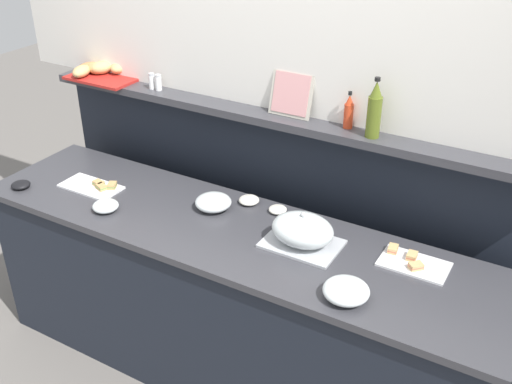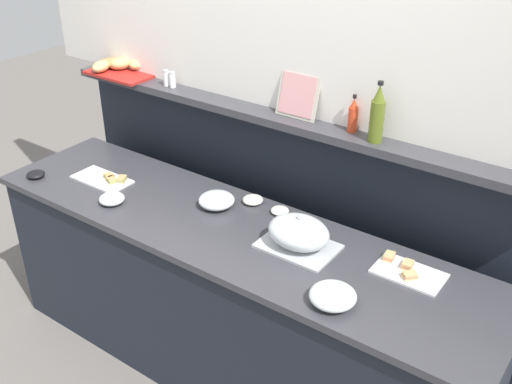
{
  "view_description": "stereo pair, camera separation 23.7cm",
  "coord_description": "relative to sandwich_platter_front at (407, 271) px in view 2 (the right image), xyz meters",
  "views": [
    {
      "loc": [
        1.31,
        -2.0,
        2.43
      ],
      "look_at": [
        0.09,
        0.1,
        1.08
      ],
      "focal_mm": 42.43,
      "sensor_mm": 36.0,
      "label": 1
    },
    {
      "loc": [
        1.51,
        -1.87,
        2.43
      ],
      "look_at": [
        0.09,
        0.1,
        1.08
      ],
      "focal_mm": 42.43,
      "sensor_mm": 36.0,
      "label": 2
    }
  ],
  "objects": [
    {
      "name": "sandwich_platter_rear",
      "position": [
        -1.65,
        -0.17,
        -0.0
      ],
      "size": [
        0.33,
        0.17,
        0.04
      ],
      "color": "white",
      "rests_on": "buffet_counter"
    },
    {
      "name": "framed_picture",
      "position": [
        -0.76,
        0.32,
        0.52
      ],
      "size": [
        0.22,
        0.07,
        0.22
      ],
      "color": "#B2AD9E",
      "rests_on": "back_ledge_unit"
    },
    {
      "name": "condiment_bowl_red",
      "position": [
        -0.87,
        0.1,
        0.01
      ],
      "size": [
        0.1,
        0.1,
        0.04
      ],
      "primitive_type": "ellipsoid",
      "color": "silver",
      "rests_on": "buffet_counter"
    },
    {
      "name": "pepper_shaker",
      "position": [
        -1.53,
        0.28,
        0.45
      ],
      "size": [
        0.03,
        0.03,
        0.09
      ],
      "color": "white",
      "rests_on": "back_ledge_unit"
    },
    {
      "name": "buffet_counter",
      "position": [
        -0.83,
        -0.15,
        -0.46
      ],
      "size": [
        2.64,
        0.66,
        0.91
      ],
      "color": "black",
      "rests_on": "ground_plane"
    },
    {
      "name": "condiment_bowl_dark",
      "position": [
        -0.7,
        0.09,
        0.01
      ],
      "size": [
        0.09,
        0.09,
        0.03
      ],
      "primitive_type": "ellipsoid",
      "color": "silver",
      "rests_on": "buffet_counter"
    },
    {
      "name": "glass_bowl_large",
      "position": [
        -0.99,
        -0.04,
        0.02
      ],
      "size": [
        0.18,
        0.18,
        0.07
      ],
      "color": "silver",
      "rests_on": "buffet_counter"
    },
    {
      "name": "glass_bowl_medium",
      "position": [
        -1.44,
        -0.32,
        0.01
      ],
      "size": [
        0.13,
        0.13,
        0.05
      ],
      "color": "silver",
      "rests_on": "buffet_counter"
    },
    {
      "name": "olive_oil_bottle",
      "position": [
        -0.32,
        0.27,
        0.53
      ],
      "size": [
        0.06,
        0.06,
        0.28
      ],
      "color": "#56661E",
      "rests_on": "back_ledge_unit"
    },
    {
      "name": "sandwich_platter_front",
      "position": [
        0.0,
        0.0,
        0.0
      ],
      "size": [
        0.29,
        0.17,
        0.04
      ],
      "color": "white",
      "rests_on": "buffet_counter"
    },
    {
      "name": "hot_sauce_bottle",
      "position": [
        -0.46,
        0.31,
        0.49
      ],
      "size": [
        0.04,
        0.04,
        0.18
      ],
      "color": "red",
      "rests_on": "back_ledge_unit"
    },
    {
      "name": "back_ledge_unit",
      "position": [
        -0.83,
        0.35,
        -0.22
      ],
      "size": [
        2.74,
        0.22,
        1.33
      ],
      "color": "black",
      "rests_on": "ground_plane"
    },
    {
      "name": "bread_basket",
      "position": [
        -1.96,
        0.29,
        0.44
      ],
      "size": [
        0.4,
        0.32,
        0.08
      ],
      "color": "#B2231E",
      "rests_on": "back_ledge_unit"
    },
    {
      "name": "condiment_bowl_cream",
      "position": [
        -1.98,
        -0.36,
        0.01
      ],
      "size": [
        0.1,
        0.1,
        0.03
      ],
      "primitive_type": "ellipsoid",
      "color": "black",
      "rests_on": "buffet_counter"
    },
    {
      "name": "serving_cloche",
      "position": [
        -0.47,
        -0.1,
        0.06
      ],
      "size": [
        0.34,
        0.24,
        0.17
      ],
      "color": "#B7BABF",
      "rests_on": "buffet_counter"
    },
    {
      "name": "ground_plane",
      "position": [
        -0.83,
        0.45,
        -0.92
      ],
      "size": [
        12.0,
        12.0,
        0.0
      ],
      "primitive_type": "plane",
      "color": "slate"
    },
    {
      "name": "glass_bowl_small",
      "position": [
        -0.16,
        -0.35,
        0.02
      ],
      "size": [
        0.19,
        0.19,
        0.07
      ],
      "color": "silver",
      "rests_on": "buffet_counter"
    },
    {
      "name": "salt_shaker",
      "position": [
        -1.58,
        0.28,
        0.45
      ],
      "size": [
        0.03,
        0.03,
        0.09
      ],
      "color": "white",
      "rests_on": "back_ledge_unit"
    }
  ]
}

